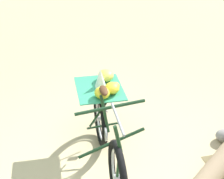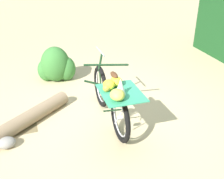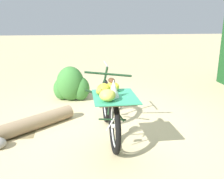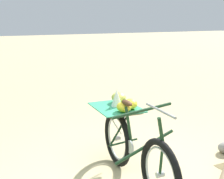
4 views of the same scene
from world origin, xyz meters
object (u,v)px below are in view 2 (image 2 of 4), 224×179
Objects in this scene: path_stone at (6,143)px; fallen_log at (24,121)px; bicycle at (111,97)px; shrub_cluster at (56,66)px.

fallen_log is at bearing -121.28° from path_stone.
fallen_log is at bearing 76.44° from bicycle.
fallen_log is 1.79m from shrub_cluster.
bicycle reaches higher than fallen_log.
path_stone is (0.26, 0.42, -0.04)m from fallen_log.
shrub_cluster is (-0.77, -1.60, 0.21)m from fallen_log.
bicycle is 2.26× the size of shrub_cluster.
path_stone is at bearing 63.05° from shrub_cluster.
shrub_cluster is 2.28m from path_stone.
shrub_cluster is at bearing -115.74° from fallen_log.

